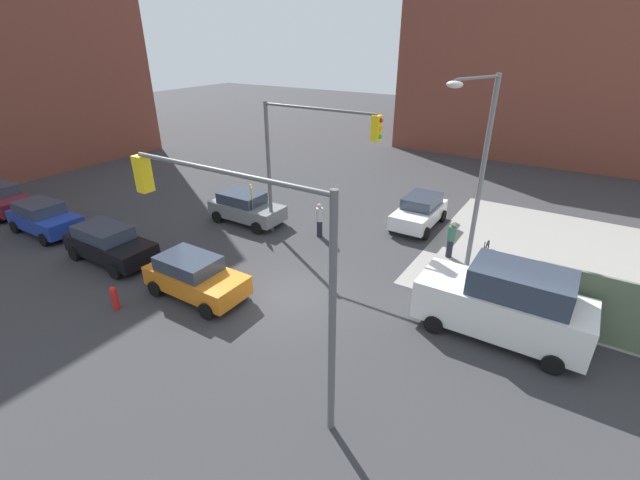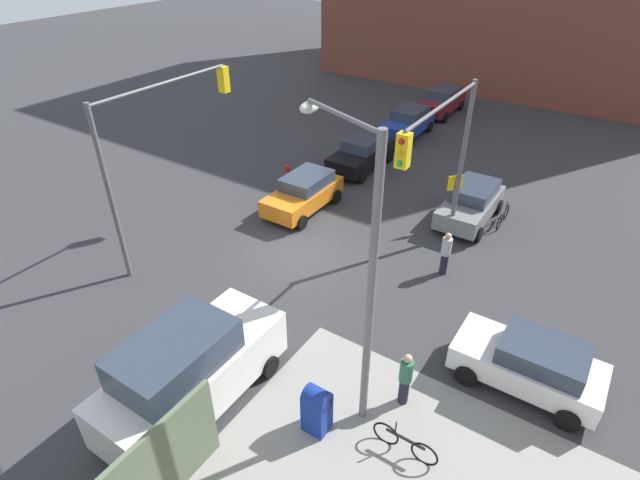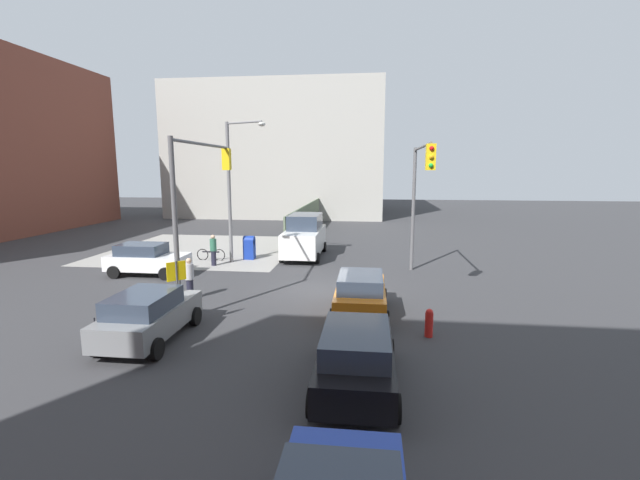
{
  "view_description": "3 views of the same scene",
  "coord_description": "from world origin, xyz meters",
  "px_view_note": "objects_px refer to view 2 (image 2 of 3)",
  "views": [
    {
      "loc": [
        8.51,
        -11.36,
        9.22
      ],
      "look_at": [
        0.48,
        1.33,
        2.0
      ],
      "focal_mm": 24.0,
      "sensor_mm": 36.0,
      "label": 1
    },
    {
      "loc": [
        13.06,
        9.61,
        11.21
      ],
      "look_at": [
        0.28,
        1.21,
        1.29
      ],
      "focal_mm": 28.0,
      "sensor_mm": 36.0,
      "label": 2
    },
    {
      "loc": [
        -18.55,
        -2.24,
        5.38
      ],
      "look_at": [
        0.47,
        0.01,
        2.21
      ],
      "focal_mm": 24.0,
      "sensor_mm": 36.0,
      "label": 3
    }
  ],
  "objects_px": {
    "van_white_delivery": "(190,371)",
    "hatchback_blue": "(408,122)",
    "traffic_signal_se_corner": "(159,135)",
    "mailbox_blue": "(317,408)",
    "bicycle_at_crosswalk": "(503,217)",
    "coupe_black": "(362,152)",
    "pedestrian_waiting": "(446,253)",
    "coupe_maroon": "(442,101)",
    "bicycle_leaning_on_fence": "(405,443)",
    "hatchback_orange": "(304,192)",
    "street_lamp_corner": "(362,266)",
    "hatchback_white": "(530,363)",
    "traffic_signal_nw_corner": "(443,151)",
    "fire_hydrant": "(288,173)",
    "pedestrian_crossing": "(405,378)",
    "hatchback_gray": "(471,203)"
  },
  "relations": [
    {
      "from": "mailbox_blue",
      "to": "hatchback_blue",
      "type": "relative_size",
      "value": 0.35
    },
    {
      "from": "hatchback_blue",
      "to": "pedestrian_crossing",
      "type": "bearing_deg",
      "value": 24.67
    },
    {
      "from": "fire_hydrant",
      "to": "bicycle_leaning_on_fence",
      "type": "xyz_separation_m",
      "value": [
        10.6,
        11.4,
        -0.14
      ]
    },
    {
      "from": "hatchback_white",
      "to": "van_white_delivery",
      "type": "relative_size",
      "value": 0.74
    },
    {
      "from": "hatchback_blue",
      "to": "pedestrian_waiting",
      "type": "bearing_deg",
      "value": 30.42
    },
    {
      "from": "coupe_black",
      "to": "van_white_delivery",
      "type": "relative_size",
      "value": 0.82
    },
    {
      "from": "fire_hydrant",
      "to": "pedestrian_crossing",
      "type": "height_order",
      "value": "pedestrian_crossing"
    },
    {
      "from": "street_lamp_corner",
      "to": "bicycle_at_crosswalk",
      "type": "relative_size",
      "value": 4.57
    },
    {
      "from": "van_white_delivery",
      "to": "hatchback_blue",
      "type": "bearing_deg",
      "value": -170.19
    },
    {
      "from": "coupe_maroon",
      "to": "pedestrian_crossing",
      "type": "xyz_separation_m",
      "value": [
        23.38,
        8.27,
        0.08
      ]
    },
    {
      "from": "hatchback_gray",
      "to": "coupe_maroon",
      "type": "xyz_separation_m",
      "value": [
        -12.83,
        -6.43,
        0.0
      ]
    },
    {
      "from": "mailbox_blue",
      "to": "coupe_black",
      "type": "bearing_deg",
      "value": -154.76
    },
    {
      "from": "mailbox_blue",
      "to": "bicycle_at_crosswalk",
      "type": "xyz_separation_m",
      "value": [
        -13.0,
        1.0,
        -0.42
      ]
    },
    {
      "from": "hatchback_gray",
      "to": "pedestrian_waiting",
      "type": "relative_size",
      "value": 2.32
    },
    {
      "from": "mailbox_blue",
      "to": "van_white_delivery",
      "type": "bearing_deg",
      "value": -69.92
    },
    {
      "from": "hatchback_gray",
      "to": "bicycle_at_crosswalk",
      "type": "relative_size",
      "value": 2.33
    },
    {
      "from": "coupe_maroon",
      "to": "fire_hydrant",
      "type": "bearing_deg",
      "value": -9.74
    },
    {
      "from": "coupe_maroon",
      "to": "pedestrian_waiting",
      "type": "relative_size",
      "value": 2.49
    },
    {
      "from": "coupe_black",
      "to": "pedestrian_waiting",
      "type": "xyz_separation_m",
      "value": [
        6.57,
        7.16,
        0.07
      ]
    },
    {
      "from": "van_white_delivery",
      "to": "bicycle_leaning_on_fence",
      "type": "relative_size",
      "value": 3.09
    },
    {
      "from": "van_white_delivery",
      "to": "coupe_maroon",
      "type": "bearing_deg",
      "value": -172.35
    },
    {
      "from": "traffic_signal_se_corner",
      "to": "mailbox_blue",
      "type": "xyz_separation_m",
      "value": [
        4.15,
        9.5,
        -3.92
      ]
    },
    {
      "from": "van_white_delivery",
      "to": "pedestrian_crossing",
      "type": "bearing_deg",
      "value": 124.0
    },
    {
      "from": "fire_hydrant",
      "to": "pedestrian_crossing",
      "type": "bearing_deg",
      "value": 49.31
    },
    {
      "from": "bicycle_at_crosswalk",
      "to": "pedestrian_crossing",
      "type": "bearing_deg",
      "value": 2.6
    },
    {
      "from": "traffic_signal_nw_corner",
      "to": "fire_hydrant",
      "type": "distance_m",
      "value": 10.05
    },
    {
      "from": "hatchback_blue",
      "to": "bicycle_leaning_on_fence",
      "type": "relative_size",
      "value": 2.35
    },
    {
      "from": "coupe_black",
      "to": "pedestrian_waiting",
      "type": "relative_size",
      "value": 2.51
    },
    {
      "from": "van_white_delivery",
      "to": "bicycle_at_crosswalk",
      "type": "bearing_deg",
      "value": 163.49
    },
    {
      "from": "hatchback_white",
      "to": "bicycle_at_crosswalk",
      "type": "height_order",
      "value": "hatchback_white"
    },
    {
      "from": "traffic_signal_se_corner",
      "to": "hatchback_gray",
      "type": "relative_size",
      "value": 1.59
    },
    {
      "from": "pedestrian_waiting",
      "to": "hatchback_gray",
      "type": "bearing_deg",
      "value": 55.86
    },
    {
      "from": "traffic_signal_nw_corner",
      "to": "hatchback_blue",
      "type": "distance_m",
      "value": 14.07
    },
    {
      "from": "street_lamp_corner",
      "to": "mailbox_blue",
      "type": "distance_m",
      "value": 4.12
    },
    {
      "from": "van_white_delivery",
      "to": "street_lamp_corner",
      "type": "bearing_deg",
      "value": 122.25
    },
    {
      "from": "pedestrian_waiting",
      "to": "bicycle_at_crosswalk",
      "type": "xyz_separation_m",
      "value": [
        -4.8,
        0.8,
        -0.57
      ]
    },
    {
      "from": "coupe_maroon",
      "to": "bicycle_leaning_on_fence",
      "type": "xyz_separation_m",
      "value": [
        24.78,
        8.96,
        -0.5
      ]
    },
    {
      "from": "coupe_maroon",
      "to": "traffic_signal_se_corner",
      "type": "bearing_deg",
      "value": -7.34
    },
    {
      "from": "hatchback_blue",
      "to": "bicycle_at_crosswalk",
      "type": "distance_m",
      "value": 10.79
    },
    {
      "from": "street_lamp_corner",
      "to": "hatchback_blue",
      "type": "xyz_separation_m",
      "value": [
        -19.18,
        -7.37,
        -3.86
      ]
    },
    {
      "from": "mailbox_blue",
      "to": "van_white_delivery",
      "type": "distance_m",
      "value": 3.45
    },
    {
      "from": "pedestrian_waiting",
      "to": "hatchback_blue",
      "type": "bearing_deg",
      "value": 79.25
    },
    {
      "from": "traffic_signal_nw_corner",
      "to": "hatchback_blue",
      "type": "relative_size",
      "value": 1.58
    },
    {
      "from": "mailbox_blue",
      "to": "coupe_black",
      "type": "distance_m",
      "value": 16.33
    },
    {
      "from": "mailbox_blue",
      "to": "hatchback_blue",
      "type": "xyz_separation_m",
      "value": [
        -20.32,
        -6.92,
        0.08
      ]
    },
    {
      "from": "street_lamp_corner",
      "to": "coupe_maroon",
      "type": "xyz_separation_m",
      "value": [
        -24.24,
        -7.22,
        -3.86
      ]
    },
    {
      "from": "coupe_maroon",
      "to": "hatchback_orange",
      "type": "bearing_deg",
      "value": -0.6
    },
    {
      "from": "street_lamp_corner",
      "to": "bicycle_leaning_on_fence",
      "type": "distance_m",
      "value": 4.72
    },
    {
      "from": "mailbox_blue",
      "to": "coupe_maroon",
      "type": "height_order",
      "value": "coupe_maroon"
    },
    {
      "from": "traffic_signal_se_corner",
      "to": "coupe_black",
      "type": "height_order",
      "value": "traffic_signal_se_corner"
    }
  ]
}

